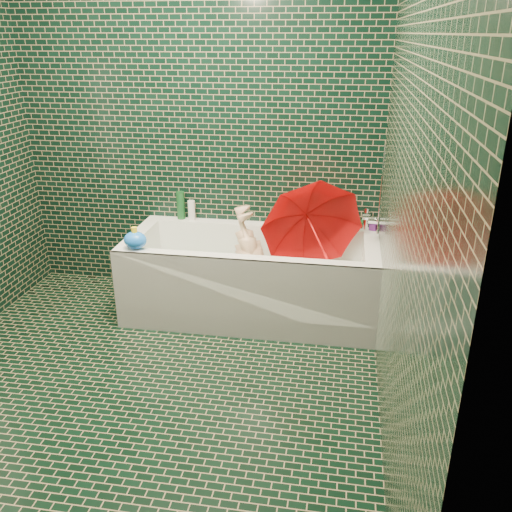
% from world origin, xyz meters
% --- Properties ---
extents(floor, '(2.80, 2.80, 0.00)m').
position_xyz_m(floor, '(0.00, 0.00, 0.00)').
color(floor, black).
rests_on(floor, ground).
extents(wall_back, '(2.80, 0.00, 2.80)m').
position_xyz_m(wall_back, '(0.00, 1.40, 1.25)').
color(wall_back, black).
rests_on(wall_back, floor).
extents(wall_right, '(0.00, 2.80, 2.80)m').
position_xyz_m(wall_right, '(1.30, 0.00, 1.25)').
color(wall_right, black).
rests_on(wall_right, floor).
extents(bathtub, '(1.70, 0.75, 0.55)m').
position_xyz_m(bathtub, '(0.45, 1.01, 0.21)').
color(bathtub, white).
rests_on(bathtub, floor).
extents(bath_mat, '(1.35, 0.47, 0.01)m').
position_xyz_m(bath_mat, '(0.45, 1.02, 0.16)').
color(bath_mat, green).
rests_on(bath_mat, bathtub).
extents(water, '(1.48, 0.53, 0.00)m').
position_xyz_m(water, '(0.45, 1.02, 0.30)').
color(water, silver).
rests_on(water, bathtub).
extents(faucet, '(0.18, 0.19, 0.55)m').
position_xyz_m(faucet, '(1.26, 1.02, 0.77)').
color(faucet, silver).
rests_on(faucet, wall_right).
extents(child, '(1.00, 0.54, 0.43)m').
position_xyz_m(child, '(0.50, 1.00, 0.31)').
color(child, tan).
rests_on(child, bathtub).
extents(umbrella, '(0.97, 0.96, 0.91)m').
position_xyz_m(umbrella, '(0.88, 1.01, 0.61)').
color(umbrella, red).
rests_on(umbrella, bathtub).
extents(soap_bottle_a, '(0.11, 0.12, 0.27)m').
position_xyz_m(soap_bottle_a, '(1.25, 1.36, 0.55)').
color(soap_bottle_a, white).
rests_on(soap_bottle_a, bathtub).
extents(soap_bottle_b, '(0.11, 0.11, 0.19)m').
position_xyz_m(soap_bottle_b, '(1.24, 1.33, 0.55)').
color(soap_bottle_b, '#60207B').
rests_on(soap_bottle_b, bathtub).
extents(soap_bottle_c, '(0.17, 0.17, 0.19)m').
position_xyz_m(soap_bottle_c, '(1.22, 1.35, 0.55)').
color(soap_bottle_c, '#13451E').
rests_on(soap_bottle_c, bathtub).
extents(bottle_right_tall, '(0.06, 0.06, 0.23)m').
position_xyz_m(bottle_right_tall, '(1.01, 1.36, 0.66)').
color(bottle_right_tall, '#13451E').
rests_on(bottle_right_tall, bathtub).
extents(bottle_right_pump, '(0.06, 0.06, 0.16)m').
position_xyz_m(bottle_right_pump, '(1.22, 1.34, 0.63)').
color(bottle_right_pump, silver).
rests_on(bottle_right_pump, bathtub).
extents(bottle_left_tall, '(0.08, 0.08, 0.21)m').
position_xyz_m(bottle_left_tall, '(-0.14, 1.36, 0.65)').
color(bottle_left_tall, '#13451E').
rests_on(bottle_left_tall, bathtub).
extents(bottle_left_short, '(0.07, 0.07, 0.15)m').
position_xyz_m(bottle_left_short, '(-0.06, 1.35, 0.62)').
color(bottle_left_short, white).
rests_on(bottle_left_short, bathtub).
extents(rubber_duck, '(0.13, 0.10, 0.10)m').
position_xyz_m(rubber_duck, '(0.97, 1.34, 0.60)').
color(rubber_duck, yellow).
rests_on(rubber_duck, bathtub).
extents(bath_toy, '(0.16, 0.13, 0.14)m').
position_xyz_m(bath_toy, '(-0.25, 0.72, 0.61)').
color(bath_toy, blue).
rests_on(bath_toy, bathtub).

